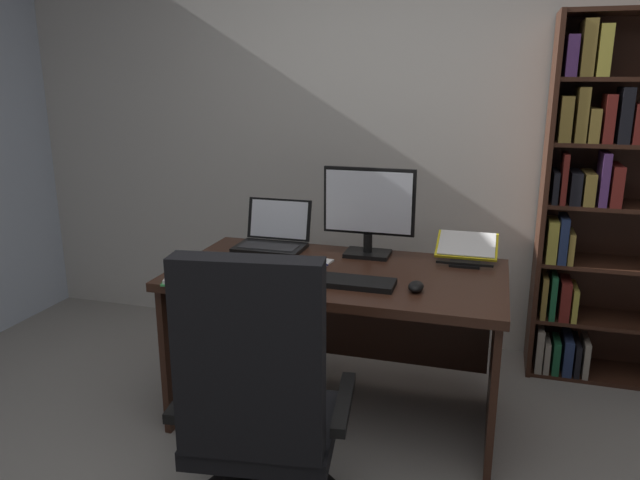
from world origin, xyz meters
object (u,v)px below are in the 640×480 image
Objects in this scene: office_chair at (260,424)px; notepad at (311,264)px; desk at (342,307)px; reading_stand_with_book at (467,248)px; keyboard at (346,282)px; pen at (315,263)px; laptop at (273,238)px; bookshelf at (612,201)px; monitor at (369,212)px; computer_mouse at (416,287)px; open_binder at (225,274)px.

office_chair reaches higher than notepad.
desk is 0.67m from reading_stand_with_book.
office_chair is at bearing -100.89° from keyboard.
keyboard is at bearing -72.50° from desk.
pen reaches higher than desk.
laptop is at bearing -176.81° from reading_stand_with_book.
bookshelf reaches higher than laptop.
desk is 4.32× the size of laptop.
desk is 0.48m from monitor.
keyboard is 0.30m from computer_mouse.
monitor reaches higher than laptop.
office_chair is at bearing -116.94° from reading_stand_with_book.
office_chair is 1.25m from monitor.
monitor is 0.77m from open_binder.
desk is 0.51m from computer_mouse.
bookshelf is 6.62× the size of reading_stand_with_book.
office_chair is 2.59× the size of keyboard.
reading_stand_with_book reaches higher than computer_mouse.
keyboard is at bearing -43.62° from notepad.
keyboard is 0.70m from reading_stand_with_book.
laptop is 2.49× the size of pen.
monitor is (0.13, 1.13, 0.51)m from office_chair.
pen is at bearing 86.52° from office_chair.
bookshelf is at bearing 29.59° from notepad.
open_binder is at bearing -137.14° from monitor.
bookshelf is at bearing 15.47° from open_binder.
office_chair is (-0.05, -0.93, -0.08)m from desk.
monitor reaches higher than keyboard.
open_binder is at bearing -176.60° from computer_mouse.
desk is 3.32× the size of monitor.
laptop is at bearing 69.67° from open_binder.
bookshelf is at bearing 35.32° from reading_stand_with_book.
reading_stand_with_book is 0.76m from notepad.
desk is 3.59× the size of keyboard.
keyboard is at bearing -42.08° from laptop.
desk is 0.34m from keyboard.
computer_mouse is 0.84m from open_binder.
keyboard is 4.04× the size of computer_mouse.
keyboard reaches higher than pen.
desk is 2.66× the size of open_binder.
office_chair is 1.92× the size of open_binder.
pen is at bearing 133.69° from keyboard.
bookshelf is 1.35m from computer_mouse.
notepad is (-0.14, -0.04, 0.21)m from desk.
office_chair is at bearing -71.83° from laptop.
keyboard is at bearing -10.87° from open_binder.
reading_stand_with_book reaches higher than pen.
reading_stand_with_book is 2.08× the size of pen.
bookshelf is at bearing 25.27° from monitor.
computer_mouse reaches higher than open_binder.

